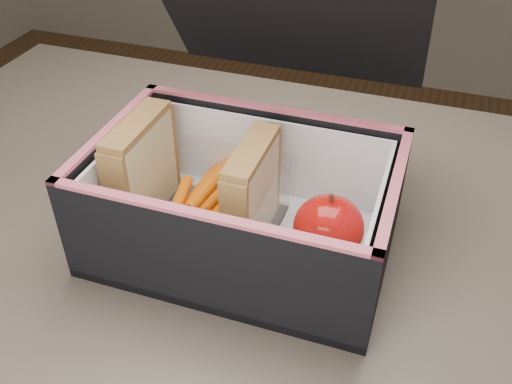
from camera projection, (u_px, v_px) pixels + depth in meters
The scene contains 8 objects.
kitchen_table at pixel (307, 339), 0.61m from camera, with size 1.20×0.80×0.75m.
lunch_bag at pixel (245, 194), 0.56m from camera, with size 0.29×0.30×0.27m.
plastic_tub at pixel (197, 198), 0.58m from camera, with size 0.16×0.12×0.07m, color white, non-canonical shape.
sandwich_left at pixel (142, 168), 0.58m from camera, with size 0.03×0.10×0.11m.
sandwich_right at pixel (252, 193), 0.55m from camera, with size 0.03×0.09×0.10m.
carrot_sticks at pixel (198, 207), 0.59m from camera, with size 0.05×0.16×0.03m.
paper_napkin at pixel (327, 250), 0.56m from camera, with size 0.08×0.08×0.01m, color white.
red_apple at pixel (329, 228), 0.53m from camera, with size 0.09×0.09×0.07m.
Camera 1 is at (0.07, -0.38, 1.15)m, focal length 40.00 mm.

